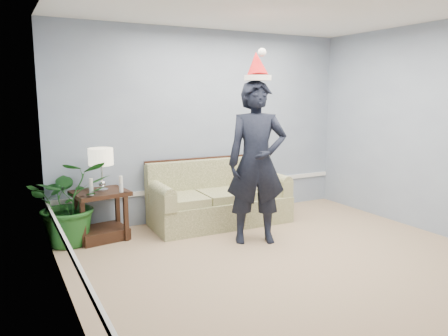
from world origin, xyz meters
name	(u,v)px	position (x,y,z in m)	size (l,w,h in m)	color
room_shell	(321,142)	(0.00, 0.00, 1.35)	(4.54, 5.04, 2.74)	tan
wainscot_trim	(163,219)	(-1.18, 1.18, 0.45)	(4.49, 4.99, 0.06)	white
sofa	(219,201)	(-0.02, 2.10, 0.32)	(1.93, 0.87, 0.90)	brown
side_table	(101,220)	(-1.64, 2.14, 0.24)	(0.70, 0.62, 0.62)	#331D12
table_lamp	(101,159)	(-1.61, 2.13, 1.02)	(0.30, 0.30, 0.53)	silver
candle_pair	(106,186)	(-1.60, 1.96, 0.71)	(0.41, 0.05, 0.20)	silver
houseplant	(70,202)	(-2.00, 2.13, 0.52)	(0.93, 0.81, 1.04)	#1C551E
man	(257,163)	(0.03, 1.18, 0.98)	(0.72, 0.47, 1.96)	black
santa_hat	(257,67)	(0.03, 1.20, 2.11)	(0.40, 0.43, 0.37)	white
teddy_bear	(252,180)	(0.41, 1.91, 0.61)	(0.29, 0.29, 0.38)	white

